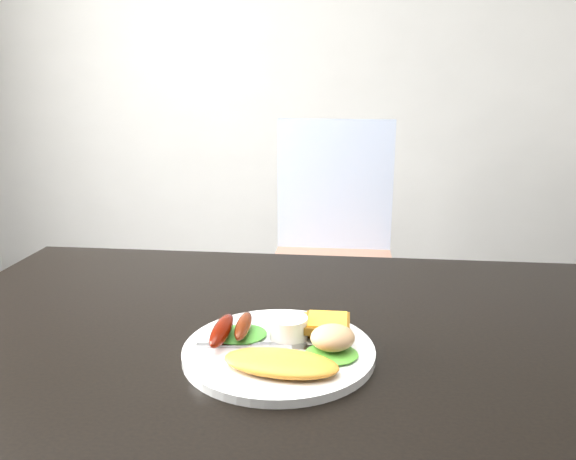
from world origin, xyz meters
TOP-DOWN VIEW (x-y plane):
  - room_back_panel at (0.00, 2.25)m, footprint 4.00×0.04m
  - dining_table at (0.00, 0.00)m, footprint 1.20×0.80m
  - dining_chair at (0.05, 1.18)m, footprint 0.45×0.45m
  - person at (0.28, 0.51)m, footprint 0.53×0.37m
  - plate at (0.01, -0.07)m, footprint 0.27×0.27m
  - lettuce_left at (-0.05, -0.05)m, footprint 0.10×0.09m
  - lettuce_right at (0.08, -0.09)m, footprint 0.08×0.07m
  - omelette at (0.02, -0.14)m, footprint 0.16×0.09m
  - sausage_a at (-0.07, -0.07)m, footprint 0.03×0.10m
  - sausage_b at (-0.05, -0.05)m, footprint 0.02×0.09m
  - ramekin at (0.02, -0.05)m, footprint 0.07×0.07m
  - toast_a at (0.04, -0.01)m, footprint 0.08×0.08m
  - toast_b at (0.08, -0.03)m, footprint 0.07×0.07m
  - potato_salad at (0.08, -0.08)m, footprint 0.08×0.08m
  - fork at (-0.04, -0.08)m, footprint 0.14×0.03m

SIDE VIEW (x-z plane):
  - dining_chair at x=0.05m, z-range 0.42..0.48m
  - person at x=0.28m, z-range 0.00..1.40m
  - dining_table at x=0.00m, z-range 0.71..0.75m
  - plate at x=0.01m, z-range 0.75..0.76m
  - fork at x=-0.04m, z-range 0.76..0.77m
  - lettuce_right at x=0.08m, z-range 0.76..0.77m
  - lettuce_left at x=-0.05m, z-range 0.76..0.77m
  - toast_a at x=0.04m, z-range 0.76..0.77m
  - omelette at x=0.02m, z-range 0.76..0.78m
  - ramekin at x=0.02m, z-range 0.76..0.80m
  - toast_b at x=0.08m, z-range 0.78..0.79m
  - sausage_a at x=-0.07m, z-range 0.77..0.80m
  - sausage_b at x=-0.05m, z-range 0.77..0.79m
  - potato_salad at x=0.08m, z-range 0.77..0.80m
  - room_back_panel at x=0.00m, z-range 0.00..2.70m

